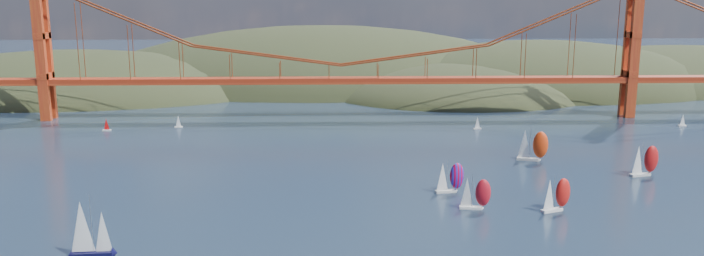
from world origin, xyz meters
The scene contains 12 objects.
headlands centered at (44.95, 278.29, -12.46)m, with size 725.00×225.00×96.00m.
bridge centered at (-1.75, 180.00, 32.23)m, with size 552.00×12.00×55.00m.
sloop_navy centered at (-53.35, 32.73, 5.77)m, with size 8.61×5.13×13.08m.
racer_0 centered at (30.94, 60.30, 4.11)m, with size 7.72×3.75×8.70m.
racer_1 centered at (50.35, 58.14, 4.33)m, with size 8.19×5.49×9.16m.
racer_3 centered at (85.98, 88.68, 4.72)m, with size 8.91×4.99×9.99m.
racer_5 centered at (58.68, 107.10, 5.09)m, with size 9.62×6.07×10.76m.
racer_rwb centered at (27.09, 74.32, 4.25)m, with size 8.02×4.19×9.00m.
distant_boat_2 centered at (-89.21, 156.47, 2.41)m, with size 3.00×2.00×4.70m.
distant_boat_3 centered at (-63.31, 161.62, 2.41)m, with size 3.00×2.00×4.70m.
distant_boat_4 centered at (132.91, 158.19, 2.41)m, with size 3.00×2.00×4.70m.
distant_boat_8 centered at (51.64, 154.92, 2.41)m, with size 3.00×2.00×4.70m.
Camera 1 is at (-3.99, -99.91, 54.14)m, focal length 35.00 mm.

